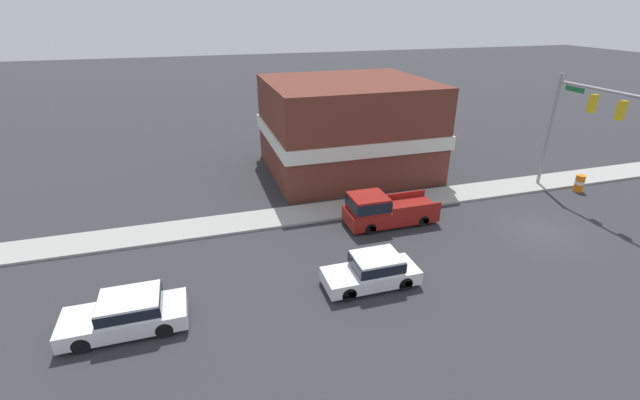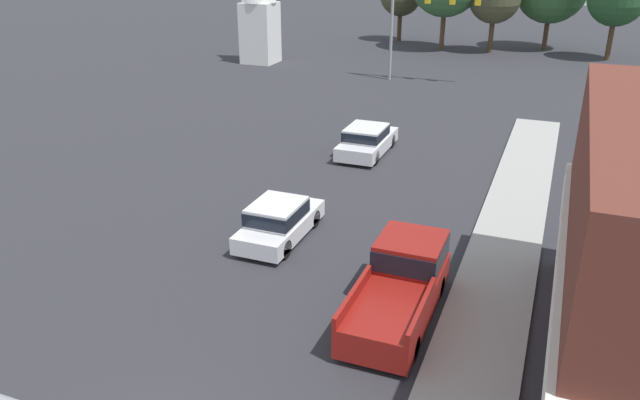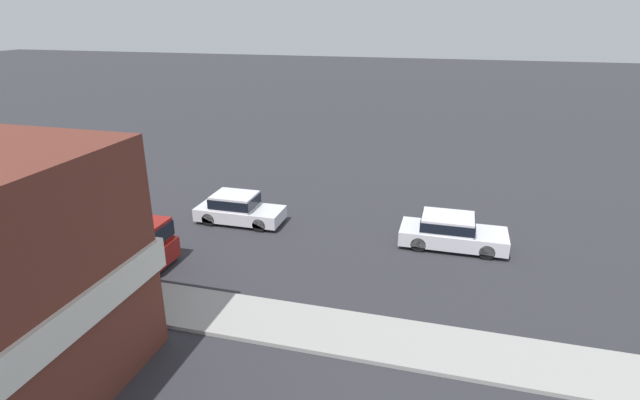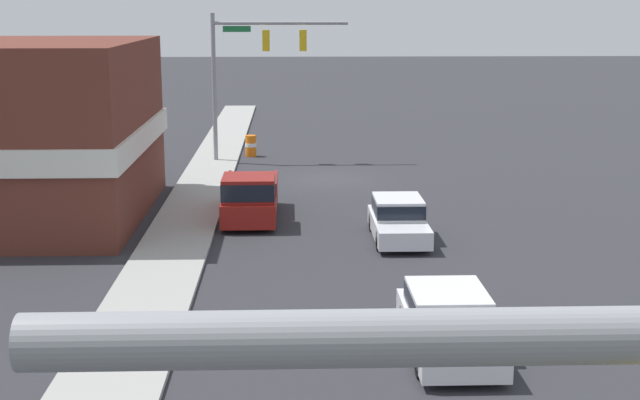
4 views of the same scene
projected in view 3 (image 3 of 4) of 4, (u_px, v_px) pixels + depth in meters
ground_plane at (28, 214)px, 25.63m from camera, size 200.00×200.00×0.00m
car_lead at (238, 208)px, 24.41m from camera, size 1.77×4.24×1.46m
car_second_ahead at (451, 231)px, 21.85m from camera, size 1.92×4.58×1.45m
pickup_truck_parked at (121, 243)px, 20.33m from camera, size 1.99×5.23×1.90m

